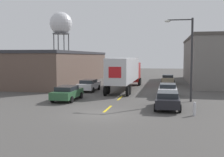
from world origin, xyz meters
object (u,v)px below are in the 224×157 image
parked_car_left_far (89,85)px  semi_truck (125,71)px  parked_car_right_near (168,100)px  parked_car_left_near (67,93)px  fire_hydrant (194,109)px  water_tower (61,24)px  parked_car_right_far (168,79)px  street_lamp (188,53)px  parked_car_right_mid (168,90)px

parked_car_left_far → semi_truck: bearing=30.4°
parked_car_right_near → parked_car_left_far: (-9.53, 10.08, 0.00)m
parked_car_left_near → fire_hydrant: bearing=-23.0°
fire_hydrant → semi_truck: bearing=116.0°
parked_car_left_far → water_tower: 47.44m
parked_car_right_near → parked_car_right_far: bearing=90.0°
semi_truck → parked_car_right_far: size_ratio=3.06×
water_tower → parked_car_left_far: bearing=-64.4°
parked_car_right_far → water_tower: 43.63m
parked_car_right_far → water_tower: (-29.29, 29.83, 12.47)m
street_lamp → fire_hydrant: street_lamp is taller
semi_truck → parked_car_left_far: 5.13m
parked_car_right_near → street_lamp: size_ratio=0.59×
semi_truck → street_lamp: (7.18, -8.42, 2.14)m
semi_truck → street_lamp: 11.27m
semi_truck → street_lamp: size_ratio=1.82×
parked_car_right_near → water_tower: water_tower is taller
semi_truck → parked_car_left_far: bearing=-148.9°
semi_truck → parked_car_right_near: size_ratio=3.06×
semi_truck → water_tower: size_ratio=0.86×
parked_car_left_near → fire_hydrant: size_ratio=4.62×
parked_car_right_mid → water_tower: bearing=123.4°
parked_car_left_far → water_tower: size_ratio=0.28×
street_lamp → parked_car_left_far: bearing=152.3°
parked_car_right_mid → street_lamp: bearing=-56.8°
parked_car_left_far → parked_car_left_near: bearing=-90.0°
parked_car_right_near → parked_car_left_near: bearing=165.3°
parked_car_left_near → street_lamp: street_lamp is taller
semi_truck → water_tower: water_tower is taller
parked_car_right_far → water_tower: water_tower is taller
water_tower → fire_hydrant: water_tower is taller
water_tower → street_lamp: 57.24m
parked_car_left_near → water_tower: 54.16m
semi_truck → parked_car_right_far: bearing=60.0°
parked_car_right_near → street_lamp: bearing=66.0°
water_tower → parked_car_left_near: bearing=-68.0°
fire_hydrant → water_tower: bearing=120.1°
parked_car_right_far → street_lamp: street_lamp is taller
parked_car_left_far → parked_car_right_mid: bearing=-18.4°
parked_car_left_near → water_tower: water_tower is taller
water_tower → parked_car_right_near: bearing=-60.3°
semi_truck → parked_car_left_near: 10.99m
street_lamp → parked_car_right_near: bearing=-114.0°
water_tower → street_lamp: (31.12, -47.26, -8.67)m
semi_truck → fire_hydrant: bearing=-63.3°
water_tower → street_lamp: water_tower is taller
semi_truck → parked_car_left_far: (-4.18, -2.45, -1.66)m
semi_truck → parked_car_left_far: size_ratio=3.06×
parked_car_left_near → water_tower: size_ratio=0.28×
fire_hydrant → parked_car_right_far: bearing=94.5°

